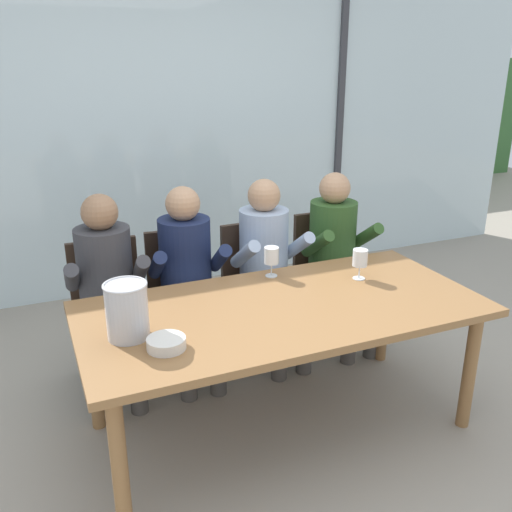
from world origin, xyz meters
name	(u,v)px	position (x,y,z in m)	size (l,w,h in m)	color
ground	(220,343)	(0.00, 1.00, 0.00)	(14.00, 14.00, 0.00)	#9E9384
window_glass_panel	(166,135)	(0.00, 2.24, 1.30)	(7.25, 0.03, 2.60)	silver
window_mullion_right	(339,126)	(1.63, 2.22, 1.30)	(0.06, 0.06, 2.60)	#38383D
hillside_vineyard	(101,128)	(0.00, 5.98, 0.93)	(13.25, 2.40, 1.87)	#386633
dining_table	(283,318)	(0.00, 0.00, 0.65)	(2.05, 0.97, 0.73)	olive
chair_near_curtain	(109,302)	(-0.75, 0.89, 0.51)	(0.44, 0.44, 0.87)	#332319
chair_left_of_center	(182,289)	(-0.28, 0.91, 0.51)	(0.48, 0.48, 0.87)	#332319
chair_center	(257,278)	(0.23, 0.88, 0.51)	(0.45, 0.45, 0.87)	#332319
chair_right_of_center	(326,265)	(0.79, 0.92, 0.51)	(0.44, 0.44, 0.87)	#332319
person_charcoal_jacket	(107,283)	(-0.76, 0.76, 0.68)	(0.48, 0.62, 1.19)	#38383D
person_navy_polo	(188,271)	(-0.28, 0.76, 0.68)	(0.48, 0.63, 1.19)	#192347
person_pale_blue_shirt	(269,259)	(0.27, 0.76, 0.68)	(0.47, 0.62, 1.19)	#9EB2D1
person_olive_shirt	(338,249)	(0.78, 0.76, 0.68)	(0.47, 0.62, 1.19)	#2D5123
ice_bucket_primary	(127,310)	(-0.78, -0.03, 0.86)	(0.20, 0.20, 0.26)	#B7B7BC
tasting_bowl	(166,343)	(-0.66, -0.20, 0.75)	(0.17, 0.17, 0.05)	silver
wine_glass_by_left_taster	(360,259)	(0.55, 0.16, 0.84)	(0.08, 0.08, 0.17)	silver
wine_glass_near_bucket	(271,257)	(0.11, 0.39, 0.84)	(0.08, 0.08, 0.17)	silver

